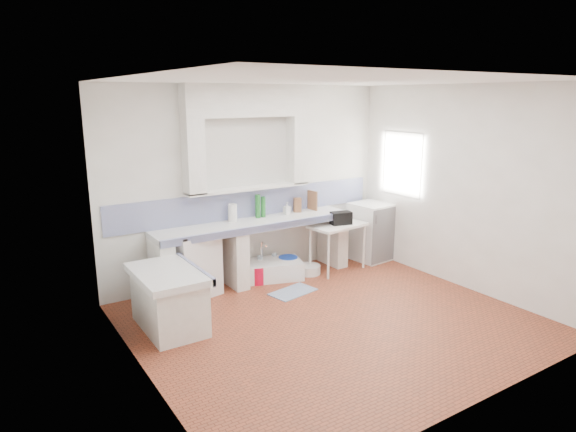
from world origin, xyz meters
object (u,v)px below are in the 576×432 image
side_table (337,247)px  fridge (372,231)px  stove (192,264)px  sink (268,271)px

side_table → fridge: bearing=2.5°
stove → fridge: (3.08, -0.16, 0.04)m
sink → side_table: size_ratio=1.11×
sink → fridge: fridge is taller
sink → fridge: size_ratio=1.05×
fridge → side_table: bearing=-175.8°
side_table → fridge: size_ratio=0.94×
sink → stove: bearing=-163.3°
sink → side_table: (1.09, -0.27, 0.25)m
side_table → stove: bearing=164.9°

